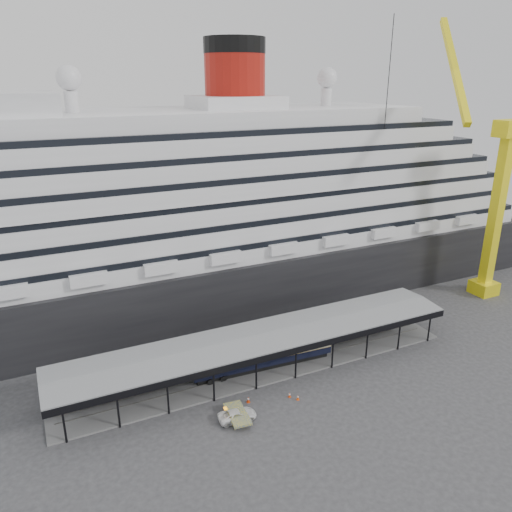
# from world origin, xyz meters

# --- Properties ---
(ground) EXTENTS (200.00, 200.00, 0.00)m
(ground) POSITION_xyz_m (0.00, 0.00, 0.00)
(ground) COLOR #353537
(ground) RESTS_ON ground
(cruise_ship) EXTENTS (130.00, 30.00, 43.90)m
(cruise_ship) POSITION_xyz_m (0.05, 32.00, 18.35)
(cruise_ship) COLOR black
(cruise_ship) RESTS_ON ground
(platform_canopy) EXTENTS (56.00, 9.18, 5.30)m
(platform_canopy) POSITION_xyz_m (0.00, 5.00, 2.36)
(platform_canopy) COLOR slate
(platform_canopy) RESTS_ON ground
(crane_yellow) EXTENTS (23.83, 18.78, 47.60)m
(crane_yellow) POSITION_xyz_m (47.06, 10.54, 19.96)
(crane_yellow) COLOR yellow
(crane_yellow) RESTS_ON ground
(port_truck) EXTENTS (4.70, 2.50, 1.26)m
(port_truck) POSITION_xyz_m (-7.52, -3.65, 0.63)
(port_truck) COLOR white
(port_truck) RESTS_ON ground
(pullman_carriage) EXTENTS (20.14, 3.74, 19.66)m
(pullman_carriage) POSITION_xyz_m (0.00, 5.00, 2.41)
(pullman_carriage) COLOR black
(pullman_carriage) RESTS_ON ground
(traffic_cone_left) EXTENTS (0.50, 0.50, 0.80)m
(traffic_cone_left) POSITION_xyz_m (-4.98, -1.18, 0.40)
(traffic_cone_left) COLOR red
(traffic_cone_left) RESTS_ON ground
(traffic_cone_mid) EXTENTS (0.47, 0.47, 0.70)m
(traffic_cone_mid) POSITION_xyz_m (0.81, -3.36, 0.35)
(traffic_cone_mid) COLOR #EA4C0D
(traffic_cone_mid) RESTS_ON ground
(traffic_cone_right) EXTENTS (0.44, 0.44, 0.67)m
(traffic_cone_right) POSITION_xyz_m (0.13, -2.45, 0.33)
(traffic_cone_right) COLOR #E2410C
(traffic_cone_right) RESTS_ON ground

